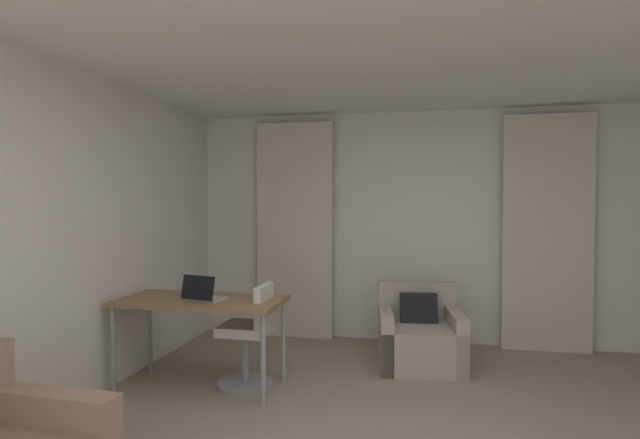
% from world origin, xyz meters
% --- Properties ---
extents(wall_window, '(5.12, 0.06, 2.60)m').
position_xyz_m(wall_window, '(0.00, 3.03, 1.30)').
color(wall_window, silver).
rests_on(wall_window, ground).
extents(wall_left, '(0.06, 6.12, 2.60)m').
position_xyz_m(wall_left, '(-2.53, 0.00, 1.30)').
color(wall_left, silver).
rests_on(wall_left, ground).
extents(ceiling, '(5.12, 6.12, 0.06)m').
position_xyz_m(ceiling, '(0.00, 0.00, 2.63)').
color(ceiling, white).
rests_on(ceiling, wall_left).
extents(curtain_left_panel, '(0.90, 0.06, 2.50)m').
position_xyz_m(curtain_left_panel, '(-1.38, 2.90, 1.25)').
color(curtain_left_panel, beige).
rests_on(curtain_left_panel, ground).
extents(curtain_right_panel, '(0.90, 0.06, 2.50)m').
position_xyz_m(curtain_right_panel, '(1.38, 2.90, 1.25)').
color(curtain_right_panel, beige).
rests_on(curtain_right_panel, ground).
extents(armchair, '(0.87, 0.90, 0.76)m').
position_xyz_m(armchair, '(0.07, 2.18, 0.26)').
color(armchair, '#B2A899').
rests_on(armchair, ground).
extents(desk, '(1.39, 0.67, 0.76)m').
position_xyz_m(desk, '(-1.75, 1.20, 0.69)').
color(desk, olive).
rests_on(desk, ground).
extents(desk_chair, '(0.48, 0.48, 0.88)m').
position_xyz_m(desk_chair, '(-1.34, 1.27, 0.39)').
color(desk_chair, gray).
rests_on(desk_chair, ground).
extents(laptop, '(0.37, 0.32, 0.22)m').
position_xyz_m(laptop, '(-1.70, 1.14, 0.80)').
color(laptop, '#ADADB2').
rests_on(laptop, desk).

